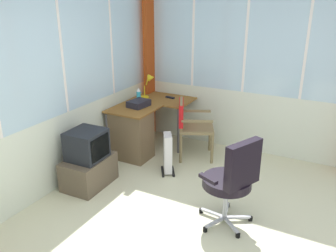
# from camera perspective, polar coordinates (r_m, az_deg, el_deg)

# --- Properties ---
(ground) EXTENTS (5.76, 5.04, 0.06)m
(ground) POSITION_cam_1_polar(r_m,az_deg,el_deg) (3.61, 5.69, -19.18)
(ground) COLOR beige
(north_window_panel) EXTENTS (4.76, 0.07, 2.73)m
(north_window_panel) POSITION_cam_1_polar(r_m,az_deg,el_deg) (4.09, -21.29, 6.45)
(north_window_panel) COLOR silver
(north_window_panel) RESTS_ON ground
(east_window_panel) EXTENTS (0.07, 4.04, 2.73)m
(east_window_panel) POSITION_cam_1_polar(r_m,az_deg,el_deg) (5.18, 16.68, 9.78)
(east_window_panel) COLOR silver
(east_window_panel) RESTS_ON ground
(curtain_corner) EXTENTS (0.27, 0.07, 2.63)m
(curtain_corner) POSITION_cam_1_polar(r_m,az_deg,el_deg) (5.75, -3.00, 11.13)
(curtain_corner) COLOR #A83F15
(curtain_corner) RESTS_ON ground
(desk) EXTENTS (1.26, 0.89, 0.73)m
(desk) POSITION_cam_1_polar(r_m,az_deg,el_deg) (5.15, -5.59, -0.80)
(desk) COLOR brown
(desk) RESTS_ON ground
(desk_lamp) EXTENTS (0.23, 0.20, 0.37)m
(desk_lamp) POSITION_cam_1_polar(r_m,az_deg,el_deg) (5.55, -2.97, 7.10)
(desk_lamp) COLOR yellow
(desk_lamp) RESTS_ON desk
(tv_remote) EXTENTS (0.07, 0.16, 0.02)m
(tv_remote) POSITION_cam_1_polar(r_m,az_deg,el_deg) (5.53, 0.34, 4.63)
(tv_remote) COLOR black
(tv_remote) RESTS_ON desk
(spray_bottle) EXTENTS (0.06, 0.06, 0.22)m
(spray_bottle) POSITION_cam_1_polar(r_m,az_deg,el_deg) (5.33, -4.76, 4.99)
(spray_bottle) COLOR #38BAD6
(spray_bottle) RESTS_ON desk
(paper_tray) EXTENTS (0.33, 0.27, 0.09)m
(paper_tray) POSITION_cam_1_polar(r_m,az_deg,el_deg) (5.13, -4.76, 3.64)
(paper_tray) COLOR #21212C
(paper_tray) RESTS_ON desk
(wooden_armchair) EXTENTS (0.64, 0.64, 0.85)m
(wooden_armchair) POSITION_cam_1_polar(r_m,az_deg,el_deg) (5.06, 3.30, 0.81)
(wooden_armchair) COLOR olive
(wooden_armchair) RESTS_ON ground
(office_chair) EXTENTS (0.63, 0.60, 0.98)m
(office_chair) POSITION_cam_1_polar(r_m,az_deg,el_deg) (3.60, 10.43, -8.09)
(office_chair) COLOR #B7B7BF
(office_chair) RESTS_ON ground
(tv_on_stand) EXTENTS (0.65, 0.46, 0.73)m
(tv_on_stand) POSITION_cam_1_polar(r_m,az_deg,el_deg) (4.49, -12.73, -5.60)
(tv_on_stand) COLOR brown
(tv_on_stand) RESTS_ON ground
(space_heater) EXTENTS (0.33, 0.29, 0.55)m
(space_heater) POSITION_cam_1_polar(r_m,az_deg,el_deg) (4.71, -0.06, -4.33)
(space_heater) COLOR silver
(space_heater) RESTS_ON ground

